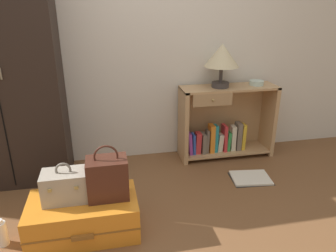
# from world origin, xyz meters

# --- Properties ---
(ground_plane) EXTENTS (9.00, 9.00, 0.00)m
(ground_plane) POSITION_xyz_m (0.00, 0.00, 0.00)
(ground_plane) COLOR brown
(back_wall) EXTENTS (6.40, 0.10, 2.60)m
(back_wall) POSITION_xyz_m (0.00, 1.50, 1.30)
(back_wall) COLOR silver
(back_wall) RESTS_ON ground_plane
(wardrobe) EXTENTS (0.91, 0.47, 2.05)m
(wardrobe) POSITION_xyz_m (-1.12, 1.20, 1.02)
(wardrobe) COLOR black
(wardrobe) RESTS_ON ground_plane
(bookshelf) EXTENTS (0.97, 0.32, 0.75)m
(bookshelf) POSITION_xyz_m (0.88, 1.28, 0.35)
(bookshelf) COLOR tan
(bookshelf) RESTS_ON ground_plane
(table_lamp) EXTENTS (0.34, 0.34, 0.42)m
(table_lamp) POSITION_xyz_m (0.81, 1.27, 1.04)
(table_lamp) COLOR #3D3838
(table_lamp) RESTS_ON bookshelf
(bowl) EXTENTS (0.14, 0.14, 0.05)m
(bowl) POSITION_xyz_m (1.20, 1.27, 0.77)
(bowl) COLOR silver
(bowl) RESTS_ON bookshelf
(suitcase_large) EXTENTS (0.75, 0.44, 0.27)m
(suitcase_large) POSITION_xyz_m (-0.51, 0.30, 0.13)
(suitcase_large) COLOR orange
(suitcase_large) RESTS_ON ground_plane
(train_case) EXTENTS (0.30, 0.20, 0.28)m
(train_case) POSITION_xyz_m (-0.61, 0.33, 0.37)
(train_case) COLOR #A89E8E
(train_case) RESTS_ON suitcase_large
(handbag) EXTENTS (0.28, 0.19, 0.39)m
(handbag) POSITION_xyz_m (-0.33, 0.31, 0.41)
(handbag) COLOR #472319
(handbag) RESTS_ON suitcase_large
(bottle) EXTENTS (0.08, 0.08, 0.20)m
(bottle) POSITION_xyz_m (-1.05, 0.28, 0.09)
(bottle) COLOR white
(bottle) RESTS_ON ground_plane
(open_book_on_floor) EXTENTS (0.38, 0.31, 0.02)m
(open_book_on_floor) POSITION_xyz_m (0.96, 0.74, 0.01)
(open_book_on_floor) COLOR white
(open_book_on_floor) RESTS_ON ground_plane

